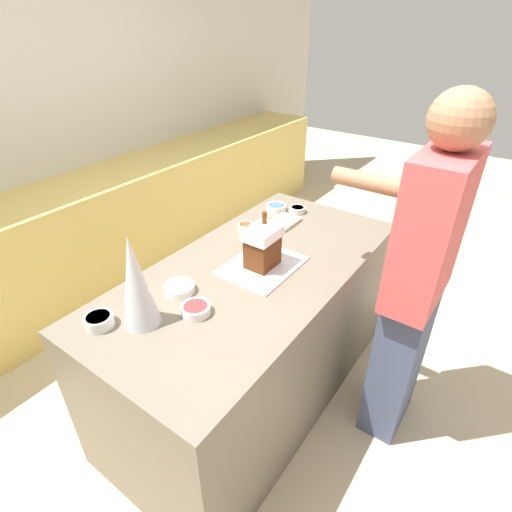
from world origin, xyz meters
TOP-DOWN VIEW (x-y plane):
  - ground_plane at (0.00, 0.00)m, footprint 12.00×12.00m
  - wall_back at (0.00, 2.00)m, footprint 8.00×0.05m
  - back_cabinet_block at (0.00, 1.67)m, footprint 6.00×0.60m
  - kitchen_island at (0.00, 0.00)m, footprint 1.79×0.86m
  - baking_tray at (0.03, -0.03)m, footprint 0.41×0.32m
  - gingerbread_house at (0.04, -0.03)m, footprint 0.18×0.14m
  - decorative_tree at (-0.60, 0.13)m, footprint 0.15×0.15m
  - candy_bowl_center_rear at (-0.43, -0.01)m, footprint 0.13×0.13m
  - candy_bowl_behind_tray at (0.64, 0.28)m, footprint 0.12×0.12m
  - candy_bowl_beside_tree at (-0.36, 0.16)m, footprint 0.14×0.14m
  - candy_bowl_far_left at (-0.72, 0.26)m, footprint 0.12×0.12m
  - candy_bowl_front_corner at (0.31, 0.28)m, footprint 0.09×0.09m
  - candy_bowl_far_right at (0.69, 0.15)m, footprint 0.10×0.10m
  - cookbook at (0.51, 0.14)m, footprint 0.20×0.14m
  - person at (0.29, -0.72)m, footprint 0.47×0.58m

SIDE VIEW (x-z plane):
  - ground_plane at x=0.00m, z-range 0.00..0.00m
  - kitchen_island at x=0.00m, z-range 0.00..0.89m
  - back_cabinet_block at x=0.00m, z-range 0.00..0.93m
  - baking_tray at x=0.03m, z-range 0.89..0.90m
  - cookbook at x=0.51m, z-range 0.89..0.91m
  - candy_bowl_beside_tree at x=-0.36m, z-range 0.90..0.93m
  - candy_bowl_behind_tray at x=0.64m, z-range 0.90..0.93m
  - candy_bowl_front_corner at x=0.31m, z-range 0.90..0.93m
  - candy_bowl_far_right at x=0.69m, z-range 0.90..0.93m
  - candy_bowl_center_rear at x=-0.43m, z-range 0.90..0.94m
  - person at x=0.29m, z-range 0.03..1.81m
  - candy_bowl_far_left at x=-0.72m, z-range 0.90..0.95m
  - gingerbread_house at x=0.04m, z-range 0.88..1.15m
  - decorative_tree at x=-0.60m, z-range 0.89..1.30m
  - wall_back at x=0.00m, z-range 0.00..2.60m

